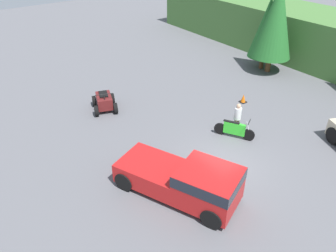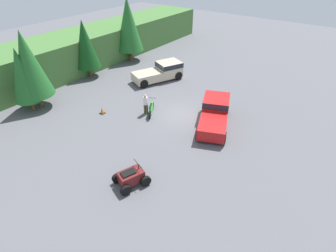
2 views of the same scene
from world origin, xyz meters
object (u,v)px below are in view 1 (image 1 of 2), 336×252
(rider_person, at_px, (237,118))
(traffic_cone, at_px, (243,99))
(dirt_bike, at_px, (234,130))
(quad_atv, at_px, (104,102))
(pickup_truck_red, at_px, (187,180))

(rider_person, xyz_separation_m, traffic_cone, (-2.20, 3.00, -0.72))
(dirt_bike, height_order, quad_atv, quad_atv)
(pickup_truck_red, bearing_deg, traffic_cone, 94.99)
(quad_atv, relative_size, rider_person, 1.28)
(pickup_truck_red, height_order, rider_person, rider_person)
(dirt_bike, bearing_deg, traffic_cone, 95.60)
(pickup_truck_red, xyz_separation_m, traffic_cone, (-4.41, 8.26, -0.68))
(pickup_truck_red, distance_m, quad_atv, 8.88)
(pickup_truck_red, height_order, dirt_bike, pickup_truck_red)
(pickup_truck_red, bearing_deg, rider_person, 89.66)
(rider_person, bearing_deg, dirt_bike, -73.91)
(pickup_truck_red, distance_m, dirt_bike, 5.28)
(quad_atv, height_order, traffic_cone, quad_atv)
(dirt_bike, bearing_deg, rider_person, 90.34)
(dirt_bike, height_order, traffic_cone, dirt_bike)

